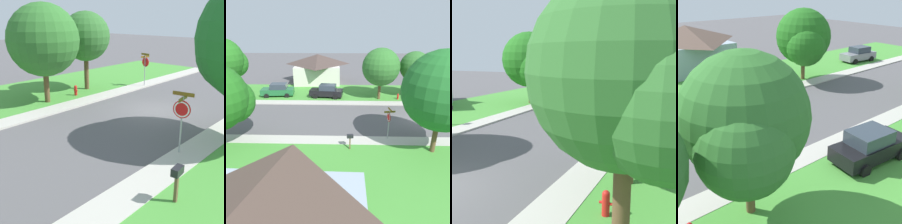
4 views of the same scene
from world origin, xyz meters
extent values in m
plane|color=#565456|center=(0.00, 0.00, 0.00)|extent=(120.00, 120.00, 0.00)
cylinder|color=#9E9EA3|center=(4.36, -4.90, 1.30)|extent=(0.07, 0.07, 2.60)
cylinder|color=red|center=(4.35, -4.95, 2.05)|extent=(0.75, 0.16, 0.76)
cylinder|color=white|center=(4.35, -4.96, 2.05)|extent=(0.66, 0.12, 0.67)
cylinder|color=red|center=(4.35, -4.97, 2.05)|extent=(0.54, 0.10, 0.55)
cube|color=brown|center=(4.36, -4.90, 2.69)|extent=(0.91, 0.18, 0.16)
cube|color=brown|center=(4.36, -4.90, 2.50)|extent=(0.18, 0.91, 0.16)
cylinder|color=#9E9EA3|center=(-4.32, 4.40, 1.30)|extent=(0.07, 0.07, 2.60)
cylinder|color=red|center=(-4.33, 4.45, 2.05)|extent=(0.76, 0.13, 0.76)
cylinder|color=white|center=(-4.33, 4.47, 2.05)|extent=(0.66, 0.10, 0.67)
cylinder|color=red|center=(-4.33, 4.48, 2.05)|extent=(0.54, 0.08, 0.55)
cube|color=brown|center=(-4.32, 4.40, 2.69)|extent=(0.91, 0.15, 0.16)
cube|color=brown|center=(-4.32, 4.40, 2.50)|extent=(0.15, 0.91, 0.16)
cylinder|color=brown|center=(6.34, 3.53, 1.29)|extent=(0.36, 0.36, 2.58)
sphere|color=#2E6B29|center=(6.34, 3.53, 4.21)|extent=(4.67, 4.67, 4.67)
sphere|color=#2E6B29|center=(7.39, 2.83, 3.63)|extent=(3.27, 3.27, 3.27)
cylinder|color=brown|center=(7.10, -0.86, 1.44)|extent=(0.36, 0.36, 2.88)
sphere|color=#2E662A|center=(7.10, -0.86, 4.19)|extent=(3.75, 3.75, 3.75)
sphere|color=#2E662A|center=(7.95, -1.42, 3.73)|extent=(2.62, 2.62, 2.62)
cylinder|color=red|center=(6.24, 1.08, 0.35)|extent=(0.22, 0.22, 0.70)
sphere|color=red|center=(6.24, 1.08, 0.72)|extent=(0.22, 0.22, 0.22)
cylinder|color=red|center=(6.10, 1.08, 0.45)|extent=(0.10, 0.08, 0.08)
cylinder|color=red|center=(6.38, 1.08, 0.45)|extent=(0.10, 0.08, 0.08)
cube|color=brown|center=(-6.03, 7.60, 0.53)|extent=(0.10, 0.10, 1.05)
cube|color=black|center=(-6.03, 7.60, 1.18)|extent=(0.29, 0.50, 0.26)
camera|label=1|loc=(-9.89, 14.83, 5.71)|focal=46.99mm
camera|label=2|loc=(-19.99, 8.11, 8.75)|focal=33.69mm
camera|label=3|loc=(8.32, -6.37, 4.50)|focal=47.69mm
camera|label=4|loc=(14.75, -1.53, 8.44)|focal=48.66mm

